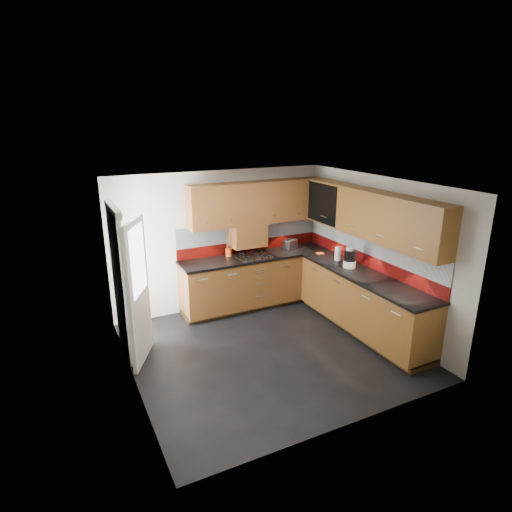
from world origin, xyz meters
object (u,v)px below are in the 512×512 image
gas_hob (253,256)px  utensil_pot (229,251)px  toaster (290,244)px  food_processor (350,258)px

gas_hob → utensil_pot: (-0.36, 0.21, 0.08)m
gas_hob → utensil_pot: 0.42m
utensil_pot → toaster: bearing=-4.8°
gas_hob → food_processor: 1.66m
toaster → food_processor: bearing=-76.0°
gas_hob → utensil_pot: bearing=150.2°
gas_hob → food_processor: food_processor is taller
gas_hob → utensil_pot: size_ratio=1.49×
gas_hob → toaster: (0.82, 0.11, 0.07)m
toaster → food_processor: (0.32, -1.30, 0.06)m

